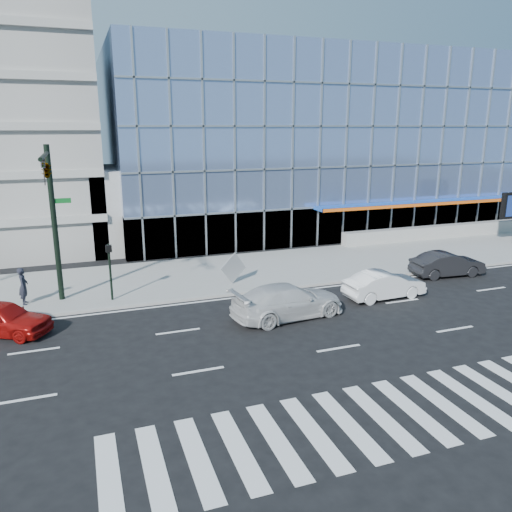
{
  "coord_description": "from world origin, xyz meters",
  "views": [
    {
      "loc": [
        -9.71,
        -20.92,
        9.02
      ],
      "look_at": [
        -1.18,
        3.0,
        2.37
      ],
      "focal_mm": 35.0,
      "sensor_mm": 36.0,
      "label": 1
    }
  ],
  "objects_px": {
    "traffic_signal": "(49,188)",
    "white_suv": "(288,301)",
    "dark_sedan": "(447,264)",
    "pedestrian": "(23,286)",
    "red_sedan": "(1,318)",
    "ped_signal_post": "(110,263)",
    "white_sedan": "(384,285)",
    "tilted_panel": "(234,268)"
  },
  "relations": [
    {
      "from": "traffic_signal",
      "to": "ped_signal_post",
      "type": "bearing_deg",
      "value": 8.52
    },
    {
      "from": "pedestrian",
      "to": "tilted_panel",
      "type": "bearing_deg",
      "value": -89.42
    },
    {
      "from": "traffic_signal",
      "to": "pedestrian",
      "type": "bearing_deg",
      "value": 144.14
    },
    {
      "from": "ped_signal_post",
      "to": "tilted_panel",
      "type": "height_order",
      "value": "ped_signal_post"
    },
    {
      "from": "traffic_signal",
      "to": "ped_signal_post",
      "type": "xyz_separation_m",
      "value": [
        2.5,
        0.37,
        -4.02
      ]
    },
    {
      "from": "white_sedan",
      "to": "red_sedan",
      "type": "xyz_separation_m",
      "value": [
        -18.81,
        1.57,
        0.02
      ]
    },
    {
      "from": "white_sedan",
      "to": "ped_signal_post",
      "type": "bearing_deg",
      "value": 70.73
    },
    {
      "from": "white_sedan",
      "to": "dark_sedan",
      "type": "distance_m",
      "value": 6.39
    },
    {
      "from": "traffic_signal",
      "to": "dark_sedan",
      "type": "distance_m",
      "value": 23.07
    },
    {
      "from": "white_suv",
      "to": "dark_sedan",
      "type": "bearing_deg",
      "value": -83.65
    },
    {
      "from": "dark_sedan",
      "to": "pedestrian",
      "type": "distance_m",
      "value": 24.31
    },
    {
      "from": "dark_sedan",
      "to": "red_sedan",
      "type": "height_order",
      "value": "red_sedan"
    },
    {
      "from": "white_suv",
      "to": "traffic_signal",
      "type": "bearing_deg",
      "value": 58.31
    },
    {
      "from": "pedestrian",
      "to": "white_suv",
      "type": "bearing_deg",
      "value": -113.8
    },
    {
      "from": "traffic_signal",
      "to": "red_sedan",
      "type": "xyz_separation_m",
      "value": [
        -2.43,
        -2.2,
        -5.41
      ]
    },
    {
      "from": "white_suv",
      "to": "tilted_panel",
      "type": "xyz_separation_m",
      "value": [
        -1.01,
        5.59,
        0.24
      ]
    },
    {
      "from": "white_sedan",
      "to": "traffic_signal",
      "type": "bearing_deg",
      "value": 74.39
    },
    {
      "from": "ped_signal_post",
      "to": "white_sedan",
      "type": "height_order",
      "value": "ped_signal_post"
    },
    {
      "from": "white_sedan",
      "to": "tilted_panel",
      "type": "height_order",
      "value": "tilted_panel"
    },
    {
      "from": "traffic_signal",
      "to": "red_sedan",
      "type": "relative_size",
      "value": 1.8
    },
    {
      "from": "white_suv",
      "to": "red_sedan",
      "type": "height_order",
      "value": "white_suv"
    },
    {
      "from": "traffic_signal",
      "to": "ped_signal_post",
      "type": "distance_m",
      "value": 4.75
    },
    {
      "from": "red_sedan",
      "to": "dark_sedan",
      "type": "bearing_deg",
      "value": -58.16
    },
    {
      "from": "dark_sedan",
      "to": "pedestrian",
      "type": "bearing_deg",
      "value": 87.71
    },
    {
      "from": "white_suv",
      "to": "pedestrian",
      "type": "bearing_deg",
      "value": 56.38
    },
    {
      "from": "white_sedan",
      "to": "pedestrian",
      "type": "distance_m",
      "value": 18.83
    },
    {
      "from": "traffic_signal",
      "to": "tilted_panel",
      "type": "distance_m",
      "value": 10.71
    },
    {
      "from": "dark_sedan",
      "to": "white_suv",
      "type": "bearing_deg",
      "value": 108.58
    },
    {
      "from": "ped_signal_post",
      "to": "white_suv",
      "type": "relative_size",
      "value": 0.53
    },
    {
      "from": "traffic_signal",
      "to": "white_suv",
      "type": "xyz_separation_m",
      "value": [
        10.37,
        -4.59,
        -5.34
      ]
    },
    {
      "from": "red_sedan",
      "to": "traffic_signal",
      "type": "bearing_deg",
      "value": -17.53
    },
    {
      "from": "traffic_signal",
      "to": "red_sedan",
      "type": "height_order",
      "value": "traffic_signal"
    },
    {
      "from": "pedestrian",
      "to": "dark_sedan",
      "type": "bearing_deg",
      "value": -94.71
    },
    {
      "from": "pedestrian",
      "to": "tilted_panel",
      "type": "relative_size",
      "value": 1.47
    },
    {
      "from": "dark_sedan",
      "to": "pedestrian",
      "type": "relative_size",
      "value": 2.37
    },
    {
      "from": "traffic_signal",
      "to": "dark_sedan",
      "type": "xyz_separation_m",
      "value": [
        22.37,
        -1.57,
        -5.42
      ]
    },
    {
      "from": "ped_signal_post",
      "to": "tilted_panel",
      "type": "relative_size",
      "value": 2.31
    },
    {
      "from": "white_sedan",
      "to": "tilted_panel",
      "type": "bearing_deg",
      "value": 53.16
    },
    {
      "from": "traffic_signal",
      "to": "pedestrian",
      "type": "height_order",
      "value": "traffic_signal"
    },
    {
      "from": "white_sedan",
      "to": "dark_sedan",
      "type": "height_order",
      "value": "dark_sedan"
    },
    {
      "from": "white_suv",
      "to": "pedestrian",
      "type": "height_order",
      "value": "pedestrian"
    },
    {
      "from": "tilted_panel",
      "to": "ped_signal_post",
      "type": "bearing_deg",
      "value": 164.58
    }
  ]
}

